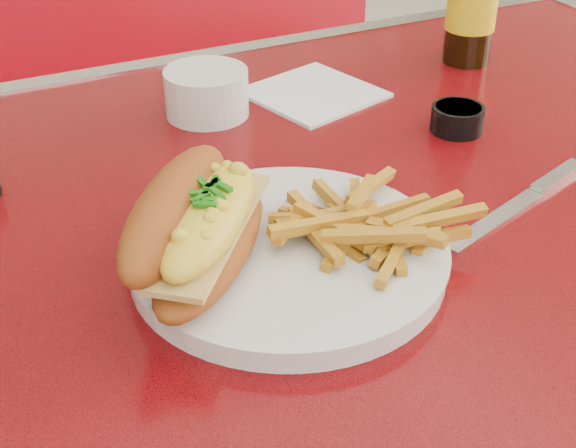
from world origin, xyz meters
name	(u,v)px	position (x,y,z in m)	size (l,w,h in m)	color
diner_table	(340,330)	(0.00, 0.00, 0.61)	(1.23, 0.83, 0.77)	red
booth_bench_far	(140,217)	(0.00, 0.81, 0.29)	(1.20, 0.51, 0.90)	#A70B19
dinner_plate	(288,255)	(-0.10, -0.07, 0.78)	(0.26, 0.26, 0.02)	silver
mac_hoagie	(198,225)	(-0.17, -0.06, 0.82)	(0.19, 0.21, 0.08)	#954918
fries_pile	(365,221)	(-0.03, -0.09, 0.80)	(0.12, 0.11, 0.04)	gold
fork	(335,218)	(-0.04, -0.05, 0.79)	(0.10, 0.15, 0.00)	silver
gravy_ramekin	(207,91)	(-0.05, 0.23, 0.80)	(0.12, 0.12, 0.05)	silver
sauce_cup_right	(457,117)	(0.18, 0.07, 0.79)	(0.06, 0.06, 0.03)	black
knife	(530,196)	(0.15, -0.08, 0.77)	(0.21, 0.08, 0.01)	silver
paper_napkin	(313,93)	(0.08, 0.22, 0.77)	(0.13, 0.13, 0.00)	white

